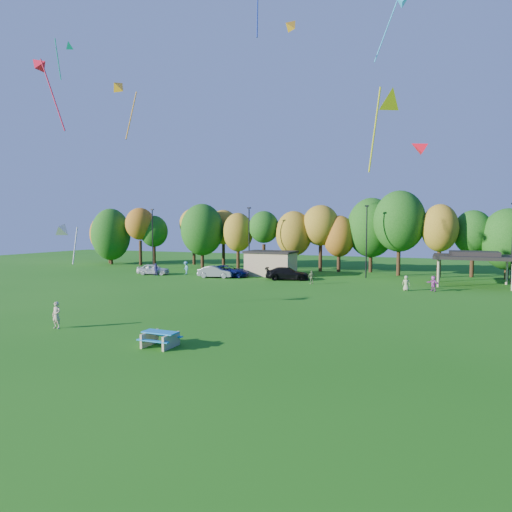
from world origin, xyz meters
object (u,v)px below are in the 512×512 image
at_px(car_b, 216,272).
at_px(car_c, 228,271).
at_px(picnic_table, 160,338).
at_px(car_a, 153,269).
at_px(car_d, 287,274).
at_px(kite_flyer, 56,315).

xyz_separation_m(car_b, car_c, (1.13, 1.14, 0.03)).
relative_size(picnic_table, car_a, 0.45).
bearing_deg(car_a, picnic_table, -157.82).
distance_m(car_c, car_d, 7.99).
relative_size(kite_flyer, car_d, 0.32).
xyz_separation_m(picnic_table, car_d, (-3.50, 31.62, 0.28)).
relative_size(kite_flyer, car_c, 0.31).
relative_size(picnic_table, car_c, 0.35).
relative_size(car_a, car_c, 0.78).
relative_size(car_b, car_d, 0.83).
relative_size(picnic_table, car_d, 0.36).
bearing_deg(car_b, car_c, -56.67).
height_order(picnic_table, car_a, car_a).
height_order(car_c, car_d, car_d).
relative_size(picnic_table, kite_flyer, 1.13).
bearing_deg(car_b, car_d, -94.16).
bearing_deg(car_c, car_a, 83.48).
height_order(car_a, car_b, car_b).
bearing_deg(car_a, kite_flyer, -169.22).
bearing_deg(picnic_table, car_c, 110.18).
relative_size(kite_flyer, car_a, 0.40).
height_order(car_a, car_d, car_d).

